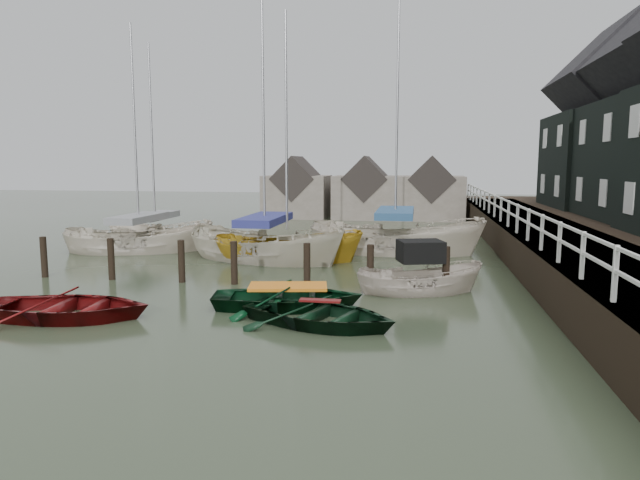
% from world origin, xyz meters
% --- Properties ---
extents(ground, '(120.00, 120.00, 0.00)m').
position_xyz_m(ground, '(0.00, 0.00, 0.00)').
color(ground, '#283320').
rests_on(ground, ground).
extents(pier, '(3.04, 32.00, 2.70)m').
position_xyz_m(pier, '(9.48, 10.00, 0.71)').
color(pier, black).
rests_on(pier, ground).
extents(mooring_pilings, '(13.72, 0.22, 1.80)m').
position_xyz_m(mooring_pilings, '(-1.11, 3.00, 0.50)').
color(mooring_pilings, black).
rests_on(mooring_pilings, ground).
extents(far_sheds, '(14.00, 4.08, 4.39)m').
position_xyz_m(far_sheds, '(0.83, 26.00, 1.86)').
color(far_sheds, '#665B51').
rests_on(far_sheds, ground).
extents(rowboat_red, '(4.52, 3.44, 0.88)m').
position_xyz_m(rowboat_red, '(-4.06, -1.68, 0.00)').
color(rowboat_red, '#5A0C0D').
rests_on(rowboat_red, ground).
extents(rowboat_green, '(4.50, 3.57, 0.84)m').
position_xyz_m(rowboat_green, '(1.20, 0.32, 0.00)').
color(rowboat_green, black).
rests_on(rowboat_green, ground).
extents(rowboat_dkgreen, '(4.61, 3.94, 0.81)m').
position_xyz_m(rowboat_dkgreen, '(2.34, -1.17, 0.00)').
color(rowboat_dkgreen, black).
rests_on(rowboat_dkgreen, ground).
extents(motorboat, '(4.13, 2.49, 2.32)m').
position_xyz_m(motorboat, '(4.72, 2.74, 0.11)').
color(motorboat, '#C0B2A3').
rests_on(motorboat, ground).
extents(sailboat_a, '(6.88, 4.27, 11.01)m').
position_xyz_m(sailboat_a, '(-7.52, 8.89, 0.06)').
color(sailboat_a, beige).
rests_on(sailboat_a, ground).
extents(sailboat_b, '(7.71, 4.97, 12.22)m').
position_xyz_m(sailboat_b, '(-1.43, 7.64, 0.06)').
color(sailboat_b, beige).
rests_on(sailboat_b, ground).
extents(sailboat_c, '(6.19, 2.66, 10.82)m').
position_xyz_m(sailboat_c, '(-0.51, 7.61, 0.01)').
color(sailboat_c, gold).
rests_on(sailboat_c, ground).
extents(sailboat_d, '(7.92, 3.62, 13.74)m').
position_xyz_m(sailboat_d, '(3.66, 10.47, 0.06)').
color(sailboat_d, beige).
rests_on(sailboat_d, ground).
extents(sailboat_e, '(6.28, 4.34, 10.59)m').
position_xyz_m(sailboat_e, '(-7.90, 11.26, 0.07)').
color(sailboat_e, beige).
rests_on(sailboat_e, ground).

